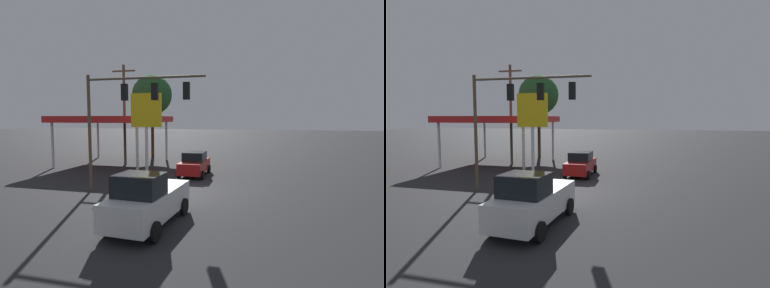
% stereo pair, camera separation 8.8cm
% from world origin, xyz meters
% --- Properties ---
extents(ground_plane, '(200.00, 200.00, 0.00)m').
position_xyz_m(ground_plane, '(0.00, 0.00, 0.00)').
color(ground_plane, '#262628').
extents(traffic_signal_assembly, '(7.59, 0.43, 7.33)m').
position_xyz_m(traffic_signal_assembly, '(3.18, 0.99, 5.46)').
color(traffic_signal_assembly, brown).
rests_on(traffic_signal_assembly, ground).
extents(utility_pole, '(2.40, 0.26, 9.79)m').
position_xyz_m(utility_pole, '(8.68, -9.26, 5.18)').
color(utility_pole, brown).
rests_on(utility_pole, ground).
extents(gas_station_canopy, '(9.65, 8.94, 4.82)m').
position_xyz_m(gas_station_canopy, '(10.00, -9.61, 4.47)').
color(gas_station_canopy, red).
rests_on(gas_station_canopy, ground).
extents(price_sign, '(2.40, 0.27, 6.51)m').
position_xyz_m(price_sign, '(3.93, -3.42, 4.85)').
color(price_sign, silver).
rests_on(price_sign, ground).
extents(pickup_parked, '(2.49, 5.30, 2.40)m').
position_xyz_m(pickup_parked, '(-0.04, 6.02, 1.11)').
color(pickup_parked, silver).
rests_on(pickup_parked, ground).
extents(sedan_far, '(2.11, 4.43, 1.93)m').
position_xyz_m(sedan_far, '(0.65, -5.46, 0.95)').
color(sedan_far, maroon).
rests_on(sedan_far, ground).
extents(street_tree, '(4.65, 4.65, 9.67)m').
position_xyz_m(street_tree, '(8.17, -15.37, 7.31)').
color(street_tree, '#4C331E').
rests_on(street_tree, ground).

